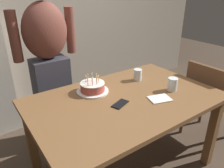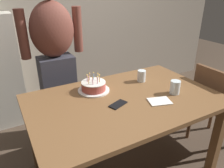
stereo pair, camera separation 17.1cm
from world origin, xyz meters
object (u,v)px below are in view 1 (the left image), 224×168
(dining_chair, at_px, (207,97))
(napkin_stack, at_px, (160,99))
(water_glass_near, at_px, (138,75))
(water_glass_far, at_px, (172,84))
(person_man_bearded, at_px, (49,63))
(birthday_cake, at_px, (93,88))
(cell_phone, at_px, (120,104))

(dining_chair, bearing_deg, napkin_stack, 92.22)
(napkin_stack, bearing_deg, dining_chair, 2.22)
(water_glass_near, xyz_separation_m, water_glass_far, (0.09, -0.34, 0.00))
(water_glass_near, relative_size, person_man_bearded, 0.06)
(water_glass_far, bearing_deg, napkin_stack, -165.82)
(birthday_cake, bearing_deg, napkin_stack, -48.78)
(water_glass_near, bearing_deg, napkin_stack, -105.68)
(birthday_cake, relative_size, water_glass_near, 2.52)
(birthday_cake, height_order, person_man_bearded, person_man_bearded)
(water_glass_far, bearing_deg, birthday_cake, 147.08)
(water_glass_near, bearing_deg, water_glass_far, -74.79)
(water_glass_near, height_order, person_man_bearded, person_man_bearded)
(birthday_cake, xyz_separation_m, water_glass_far, (0.56, -0.37, 0.02))
(water_glass_near, distance_m, cell_phone, 0.50)
(birthday_cake, xyz_separation_m, napkin_stack, (0.36, -0.42, -0.04))
(napkin_stack, bearing_deg, water_glass_far, 14.18)
(water_glass_near, relative_size, napkin_stack, 0.64)
(napkin_stack, bearing_deg, person_man_bearded, 119.01)
(water_glass_far, bearing_deg, dining_chair, -2.22)
(birthday_cake, xyz_separation_m, cell_phone, (0.06, -0.30, -0.04))
(birthday_cake, relative_size, napkin_stack, 1.60)
(water_glass_near, bearing_deg, cell_phone, -146.42)
(birthday_cake, relative_size, cell_phone, 1.86)
(water_glass_near, relative_size, dining_chair, 0.12)
(water_glass_near, bearing_deg, dining_chair, -29.08)
(person_man_bearded, bearing_deg, water_glass_near, 138.42)
(napkin_stack, relative_size, dining_chair, 0.19)
(water_glass_far, bearing_deg, cell_phone, 172.81)
(napkin_stack, bearing_deg, birthday_cake, 131.22)
(napkin_stack, xyz_separation_m, dining_chair, (0.75, 0.03, -0.23))
(birthday_cake, height_order, water_glass_near, birthday_cake)
(person_man_bearded, bearing_deg, cell_phone, 105.03)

